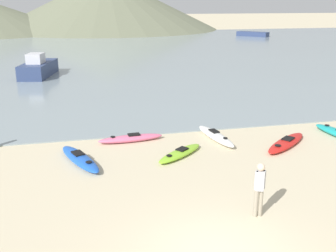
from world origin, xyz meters
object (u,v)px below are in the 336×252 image
(kayak_on_sand_4, at_px, (216,136))
(moored_boat_0, at_px, (38,68))
(kayak_on_sand_0, at_px, (80,159))
(person_near_foreground, at_px, (260,186))
(kayak_on_sand_3, at_px, (286,143))
(kayak_on_sand_1, at_px, (180,153))
(kayak_on_sand_6, at_px, (131,138))
(moored_boat_1, at_px, (253,34))

(kayak_on_sand_4, xyz_separation_m, moored_boat_0, (-9.39, 18.91, 0.58))
(kayak_on_sand_0, distance_m, kayak_on_sand_4, 6.46)
(kayak_on_sand_4, xyz_separation_m, person_near_foreground, (-1.13, -6.88, 0.82))
(kayak_on_sand_0, relative_size, kayak_on_sand_3, 1.07)
(kayak_on_sand_1, bearing_deg, kayak_on_sand_4, 37.03)
(kayak_on_sand_6, relative_size, person_near_foreground, 1.77)
(kayak_on_sand_3, xyz_separation_m, moored_boat_1, (23.36, 54.11, 0.34))
(kayak_on_sand_0, height_order, moored_boat_0, moored_boat_0)
(kayak_on_sand_4, bearing_deg, person_near_foreground, -99.30)
(kayak_on_sand_1, bearing_deg, kayak_on_sand_0, 176.51)
(kayak_on_sand_3, height_order, moored_boat_0, moored_boat_0)
(kayak_on_sand_1, height_order, person_near_foreground, person_near_foreground)
(kayak_on_sand_1, height_order, kayak_on_sand_3, kayak_on_sand_3)
(person_near_foreground, bearing_deg, kayak_on_sand_0, 133.31)
(moored_boat_0, bearing_deg, kayak_on_sand_0, -81.36)
(kayak_on_sand_3, height_order, moored_boat_1, moored_boat_1)
(person_near_foreground, relative_size, moored_boat_1, 0.32)
(moored_boat_0, xyz_separation_m, moored_boat_1, (35.60, 33.70, -0.29))
(kayak_on_sand_0, height_order, moored_boat_1, moored_boat_1)
(moored_boat_0, height_order, moored_boat_1, moored_boat_0)
(kayak_on_sand_3, distance_m, person_near_foreground, 6.74)
(kayak_on_sand_0, distance_m, moored_boat_1, 63.03)
(kayak_on_sand_1, distance_m, kayak_on_sand_6, 2.88)
(kayak_on_sand_6, distance_m, moored_boat_1, 60.10)
(kayak_on_sand_4, relative_size, kayak_on_sand_6, 1.07)
(kayak_on_sand_3, bearing_deg, kayak_on_sand_0, 179.28)
(kayak_on_sand_0, relative_size, kayak_on_sand_1, 1.32)
(kayak_on_sand_6, bearing_deg, moored_boat_0, 106.57)
(moored_boat_1, bearing_deg, kayak_on_sand_0, -121.05)
(kayak_on_sand_3, distance_m, moored_boat_1, 58.94)
(kayak_on_sand_0, xyz_separation_m, moored_boat_0, (-3.08, 20.30, 0.59))
(person_near_foreground, height_order, moored_boat_1, person_near_foreground)
(kayak_on_sand_0, xyz_separation_m, person_near_foreground, (5.18, -5.50, 0.83))
(kayak_on_sand_1, distance_m, person_near_foreground, 5.42)
(kayak_on_sand_3, distance_m, moored_boat_0, 23.81)
(kayak_on_sand_3, xyz_separation_m, moored_boat_0, (-12.24, 20.41, 0.63))
(kayak_on_sand_0, xyz_separation_m, kayak_on_sand_6, (2.36, 2.01, -0.01))
(kayak_on_sand_4, xyz_separation_m, kayak_on_sand_6, (-3.95, 0.62, -0.02))
(person_near_foreground, relative_size, moored_boat_0, 0.31)
(kayak_on_sand_1, xyz_separation_m, person_near_foreground, (1.04, -5.24, 0.87))
(kayak_on_sand_0, bearing_deg, kayak_on_sand_4, 12.39)
(kayak_on_sand_6, height_order, moored_boat_0, moored_boat_0)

